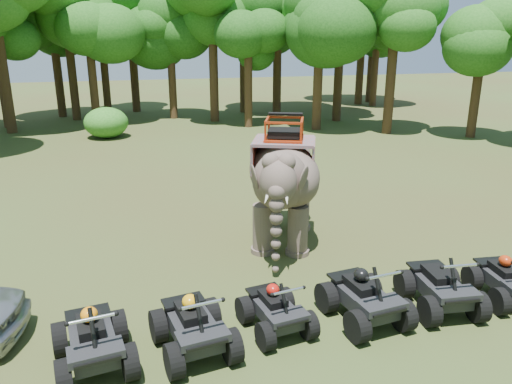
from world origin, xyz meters
TOP-DOWN VIEW (x-y plane):
  - ground at (0.00, 0.00)m, footprint 110.00×110.00m
  - elephant at (1.07, 2.28)m, footprint 3.35×4.73m
  - atv_0 at (-3.95, -2.41)m, footprint 1.63×2.04m
  - atv_1 at (-2.13, -2.40)m, footprint 1.63×2.04m
  - atv_2 at (-0.42, -2.10)m, footprint 1.42×1.78m
  - atv_3 at (1.47, -2.21)m, footprint 1.60×2.03m
  - atv_4 at (3.30, -2.18)m, footprint 1.49×1.95m
  - atv_5 at (4.99, -2.21)m, footprint 1.38×1.79m
  - tree_0 at (0.00, 24.74)m, footprint 5.34×5.34m
  - tree_1 at (4.32, 20.25)m, footprint 4.64×4.64m
  - tree_2 at (8.21, 18.35)m, footprint 6.09×6.09m
  - tree_3 at (11.86, 16.13)m, footprint 6.06×6.06m
  - tree_4 at (16.02, 13.92)m, footprint 5.06×5.06m
  - tree_25 at (-9.97, 21.84)m, footprint 6.76×6.76m
  - tree_26 at (-5.15, 23.71)m, footprint 5.38×5.38m
  - tree_27 at (-2.47, 28.57)m, footprint 6.96×6.96m
  - tree_28 at (16.36, 26.92)m, footprint 5.91×5.91m
  - tree_29 at (2.59, 22.85)m, footprint 6.65×6.65m
  - tree_30 at (7.68, 25.26)m, footprint 7.16×7.16m
  - tree_31 at (5.41, 26.28)m, footprint 6.79×6.79m
  - tree_33 at (-6.57, 25.78)m, footprint 6.14×6.14m
  - tree_35 at (-7.68, 27.42)m, footprint 6.43×6.43m
  - tree_36 at (-4.51, 27.33)m, footprint 5.37×5.37m
  - tree_37 at (15.65, 28.11)m, footprint 7.28×7.28m
  - tree_38 at (10.68, 21.00)m, footprint 6.55×6.55m
  - tree_40 at (17.14, 29.19)m, footprint 5.57×5.57m

SIDE VIEW (x-z plane):
  - ground at x=0.00m, z-range 0.00..0.00m
  - atv_2 at x=-0.42m, z-range 0.00..1.19m
  - atv_5 at x=4.99m, z-range 0.00..1.25m
  - atv_4 at x=3.30m, z-range 0.00..1.36m
  - atv_1 at x=-2.13m, z-range 0.00..1.37m
  - atv_0 at x=-3.95m, z-range 0.00..1.37m
  - atv_3 at x=1.47m, z-range 0.00..1.38m
  - elephant at x=1.07m, z-range 0.00..3.64m
  - tree_1 at x=4.32m, z-range 0.00..6.62m
  - tree_4 at x=16.02m, z-range 0.00..7.22m
  - tree_0 at x=0.00m, z-range 0.00..7.62m
  - tree_36 at x=-4.51m, z-range 0.00..7.67m
  - tree_26 at x=-5.15m, z-range 0.00..7.69m
  - tree_40 at x=17.14m, z-range 0.00..7.96m
  - tree_28 at x=16.36m, z-range 0.00..8.44m
  - tree_3 at x=11.86m, z-range 0.00..8.65m
  - tree_2 at x=8.21m, z-range 0.00..8.69m
  - tree_33 at x=-6.57m, z-range 0.00..8.77m
  - tree_35 at x=-7.68m, z-range 0.00..9.19m
  - tree_38 at x=10.68m, z-range 0.00..9.35m
  - tree_29 at x=2.59m, z-range 0.00..9.51m
  - tree_25 at x=-9.97m, z-range 0.00..9.65m
  - tree_31 at x=5.41m, z-range 0.00..9.70m
  - tree_27 at x=-2.47m, z-range 0.00..9.94m
  - tree_30 at x=7.68m, z-range 0.00..10.23m
  - tree_37 at x=15.65m, z-range 0.00..10.39m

